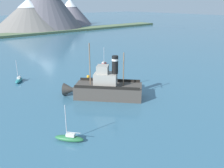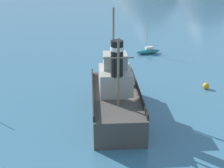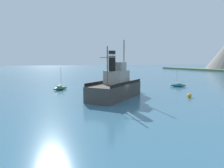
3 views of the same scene
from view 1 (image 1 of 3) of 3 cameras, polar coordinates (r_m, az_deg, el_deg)
ground_plane at (r=44.81m, az=-0.42°, el=-2.58°), size 600.00×600.00×0.00m
old_tugboat at (r=43.01m, az=-1.69°, el=-0.93°), size 12.14×12.96×9.90m
sailboat_teal at (r=55.70m, az=-21.49°, el=0.91°), size 3.11×3.73×4.90m
sailboat_red at (r=65.68m, az=-2.02°, el=4.89°), size 3.81×2.93×4.90m
sailboat_green at (r=30.98m, az=-10.22°, el=-12.64°), size 3.20×3.67×4.90m
mooring_buoy at (r=54.64m, az=-5.75°, el=1.78°), size 0.74×0.74×0.74m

